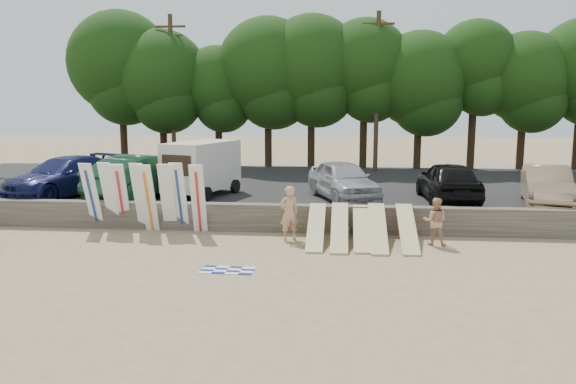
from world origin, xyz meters
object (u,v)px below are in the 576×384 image
(car_1, at_px, (145,176))
(car_2, at_px, (343,180))
(beachgoer_a, at_px, (289,213))
(cooler, at_px, (345,232))
(box_trailer, at_px, (202,166))
(beachgoer_b, at_px, (435,221))
(car_0, at_px, (65,176))
(car_3, at_px, (448,181))
(car_4, at_px, (547,186))

(car_1, height_order, car_2, car_1)
(beachgoer_a, height_order, cooler, beachgoer_a)
(box_trailer, height_order, beachgoer_b, box_trailer)
(car_1, bearing_deg, car_0, 24.53)
(car_3, bearing_deg, car_2, -3.81)
(car_3, bearing_deg, car_0, -2.00)
(beachgoer_a, distance_m, cooler, 2.16)
(box_trailer, bearing_deg, beachgoer_a, -29.68)
(car_1, bearing_deg, beachgoer_b, -176.35)
(car_0, bearing_deg, car_3, 20.76)
(car_2, relative_size, car_3, 0.98)
(car_2, xyz_separation_m, car_3, (4.22, -0.09, 0.02))
(box_trailer, distance_m, beachgoer_a, 6.35)
(car_3, xyz_separation_m, beachgoer_a, (-6.03, -4.26, -0.58))
(car_0, bearing_deg, car_2, 21.41)
(car_0, height_order, car_2, car_0)
(box_trailer, relative_size, car_1, 0.74)
(beachgoer_a, bearing_deg, car_1, -60.41)
(car_1, distance_m, beachgoer_b, 12.16)
(box_trailer, height_order, cooler, box_trailer)
(beachgoer_b, bearing_deg, box_trailer, -17.88)
(car_1, relative_size, cooler, 14.32)
(car_3, distance_m, cooler, 5.63)
(box_trailer, xyz_separation_m, car_3, (10.22, -0.39, -0.47))
(car_1, distance_m, car_4, 16.18)
(car_1, xyz_separation_m, cooler, (8.39, -3.44, -1.44))
(box_trailer, distance_m, car_1, 2.40)
(box_trailer, distance_m, car_2, 6.02)
(car_0, bearing_deg, cooler, 4.22)
(car_0, bearing_deg, beachgoer_a, -2.03)
(beachgoer_a, xyz_separation_m, beachgoer_b, (4.85, -0.16, -0.15))
(car_0, xyz_separation_m, car_4, (19.72, -0.34, -0.06))
(car_1, relative_size, car_4, 1.18)
(car_1, bearing_deg, car_2, -154.04)
(cooler, bearing_deg, car_1, 165.03)
(box_trailer, distance_m, beachgoer_b, 10.31)
(car_3, bearing_deg, box_trailer, -4.71)
(box_trailer, bearing_deg, cooler, -14.80)
(car_4, height_order, cooler, car_4)
(car_2, xyz_separation_m, car_4, (7.87, -0.59, -0.04))
(car_0, distance_m, cooler, 12.50)
(box_trailer, relative_size, car_4, 0.87)
(cooler, bearing_deg, car_0, 171.29)
(car_1, xyz_separation_m, car_3, (12.53, 0.14, -0.08))
(box_trailer, xyz_separation_m, car_0, (-5.86, -0.54, -0.47))
(car_3, height_order, beachgoer_b, car_3)
(car_0, xyz_separation_m, cooler, (11.94, -3.43, -1.36))
(car_1, height_order, beachgoer_b, car_1)
(car_3, relative_size, beachgoer_a, 2.56)
(box_trailer, height_order, car_4, box_trailer)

